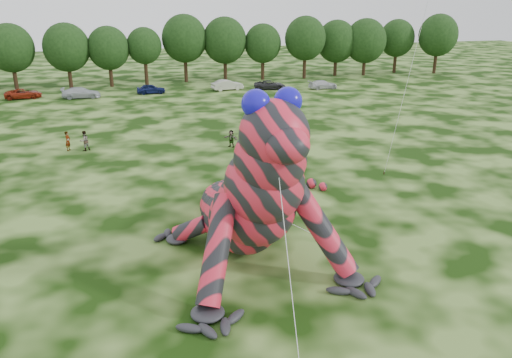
{
  "coord_description": "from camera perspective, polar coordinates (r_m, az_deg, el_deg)",
  "views": [
    {
      "loc": [
        -3.47,
        -22.66,
        12.41
      ],
      "look_at": [
        2.8,
        -0.08,
        4.0
      ],
      "focal_mm": 35.0,
      "sensor_mm": 36.0,
      "label": 1
    }
  ],
  "objects": [
    {
      "name": "spectator_1",
      "position": [
        46.06,
        -19.02,
        4.15
      ],
      "size": [
        1.09,
        1.04,
        1.77
      ],
      "primitive_type": "imported",
      "rotation": [
        0.0,
        0.0,
        3.75
      ],
      "color": "gray",
      "rests_on": "ground"
    },
    {
      "name": "car_3",
      "position": [
        71.89,
        -19.36,
        9.29
      ],
      "size": [
        5.11,
        2.33,
        1.45
      ],
      "primitive_type": "imported",
      "rotation": [
        0.0,
        0.0,
        1.51
      ],
      "color": "#B8BDC3",
      "rests_on": "ground"
    },
    {
      "name": "tree_15",
      "position": [
        91.03,
        12.38,
        14.51
      ],
      "size": [
        7.17,
        6.45,
        9.63
      ],
      "primitive_type": null,
      "color": "black",
      "rests_on": "ground"
    },
    {
      "name": "car_2",
      "position": [
        74.46,
        -25.06,
        8.82
      ],
      "size": [
        4.85,
        2.53,
        1.3
      ],
      "primitive_type": "imported",
      "rotation": [
        0.0,
        0.0,
        1.65
      ],
      "color": "maroon",
      "rests_on": "ground"
    },
    {
      "name": "tree_10",
      "position": [
        82.27,
        -8.14,
        14.56
      ],
      "size": [
        7.09,
        6.38,
        10.5
      ],
      "primitive_type": null,
      "color": "black",
      "rests_on": "ground"
    },
    {
      "name": "car_4",
      "position": [
        72.79,
        -11.92,
        10.04
      ],
      "size": [
        3.98,
        1.63,
        1.35
      ],
      "primitive_type": "imported",
      "rotation": [
        0.0,
        0.0,
        1.56
      ],
      "color": "#101949",
      "rests_on": "ground"
    },
    {
      "name": "spectator_0",
      "position": [
        46.54,
        -20.7,
        4.08
      ],
      "size": [
        0.6,
        0.73,
        1.72
      ],
      "primitive_type": "imported",
      "rotation": [
        0.0,
        0.0,
        1.21
      ],
      "color": "gray",
      "rests_on": "ground"
    },
    {
      "name": "tree_11",
      "position": [
        83.0,
        -3.58,
        14.6
      ],
      "size": [
        7.01,
        6.31,
        10.07
      ],
      "primitive_type": null,
      "color": "black",
      "rests_on": "ground"
    },
    {
      "name": "tree_12",
      "position": [
        84.13,
        0.78,
        14.33
      ],
      "size": [
        5.99,
        5.39,
        8.97
      ],
      "primitive_type": null,
      "color": "black",
      "rests_on": "ground"
    },
    {
      "name": "tree_14",
      "position": [
        89.7,
        9.15,
        14.57
      ],
      "size": [
        6.82,
        6.14,
        9.4
      ],
      "primitive_type": null,
      "color": "black",
      "rests_on": "ground"
    },
    {
      "name": "tree_6",
      "position": [
        80.95,
        -26.12,
        12.36
      ],
      "size": [
        6.52,
        5.86,
        9.49
      ],
      "primitive_type": null,
      "color": "black",
      "rests_on": "ground"
    },
    {
      "name": "spectator_5",
      "position": [
        44.73,
        -2.85,
        4.64
      ],
      "size": [
        1.34,
        1.35,
        1.56
      ],
      "primitive_type": "imported",
      "rotation": [
        0.0,
        0.0,
        5.49
      ],
      "color": "gray",
      "rests_on": "ground"
    },
    {
      "name": "car_7",
      "position": [
        75.98,
        7.66,
        10.65
      ],
      "size": [
        4.52,
        2.15,
        1.27
      ],
      "primitive_type": "imported",
      "rotation": [
        0.0,
        0.0,
        1.66
      ],
      "color": "silver",
      "rests_on": "ground"
    },
    {
      "name": "tree_17",
      "position": [
        97.03,
        20.01,
        14.31
      ],
      "size": [
        6.98,
        6.28,
        10.3
      ],
      "primitive_type": null,
      "color": "black",
      "rests_on": "ground"
    },
    {
      "name": "tree_7",
      "position": [
        80.11,
        -20.74,
        13.01
      ],
      "size": [
        6.68,
        6.01,
        9.48
      ],
      "primitive_type": null,
      "color": "black",
      "rests_on": "ground"
    },
    {
      "name": "spectator_3",
      "position": [
        58.1,
        3.62,
        8.23
      ],
      "size": [
        0.43,
        1.01,
        1.71
      ],
      "primitive_type": "imported",
      "rotation": [
        0.0,
        0.0,
        1.56
      ],
      "color": "gray",
      "rests_on": "ground"
    },
    {
      "name": "ground",
      "position": [
        26.07,
        -6.07,
        -8.81
      ],
      "size": [
        240.0,
        240.0,
        0.0
      ],
      "primitive_type": "plane",
      "color": "#16330A",
      "rests_on": "ground"
    },
    {
      "name": "car_6",
      "position": [
        74.95,
        1.58,
        10.7
      ],
      "size": [
        5.0,
        3.06,
        1.3
      ],
      "primitive_type": "imported",
      "rotation": [
        0.0,
        0.0,
        1.36
      ],
      "color": "#272629",
      "rests_on": "ground"
    },
    {
      "name": "tree_13",
      "position": [
        85.77,
        5.63,
        14.73
      ],
      "size": [
        6.83,
        6.15,
        10.13
      ],
      "primitive_type": null,
      "color": "black",
      "rests_on": "ground"
    },
    {
      "name": "inflatable_gecko",
      "position": [
        25.45,
        -2.38,
        1.75
      ],
      "size": [
        17.63,
        20.1,
        9.12
      ],
      "primitive_type": null,
      "rotation": [
        0.0,
        0.0,
        0.13
      ],
      "color": "red",
      "rests_on": "ground"
    },
    {
      "name": "tree_16",
      "position": [
        95.82,
        15.74,
        14.41
      ],
      "size": [
        6.26,
        5.63,
        9.37
      ],
      "primitive_type": null,
      "color": "black",
      "rests_on": "ground"
    },
    {
      "name": "tree_9",
      "position": [
        80.54,
        -12.57,
        13.53
      ],
      "size": [
        5.27,
        4.74,
        8.68
      ],
      "primitive_type": null,
      "color": "black",
      "rests_on": "ground"
    },
    {
      "name": "car_5",
      "position": [
        74.29,
        -3.31,
        10.68
      ],
      "size": [
        4.8,
        2.36,
        1.52
      ],
      "primitive_type": "imported",
      "rotation": [
        0.0,
        0.0,
        1.74
      ],
      "color": "beige",
      "rests_on": "ground"
    },
    {
      "name": "tree_8",
      "position": [
        80.04,
        -16.43,
        13.27
      ],
      "size": [
        6.14,
        5.53,
        8.94
      ],
      "primitive_type": null,
      "color": "black",
      "rests_on": "ground"
    }
  ]
}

